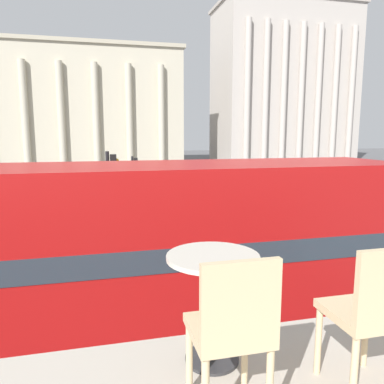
# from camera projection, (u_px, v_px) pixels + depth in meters

# --- Properties ---
(double_decker_bus) EXTENTS (11.06, 2.72, 4.05)m
(double_decker_bus) POSITION_uv_depth(u_px,v_px,m) (147.00, 250.00, 7.80)
(double_decker_bus) COLOR black
(double_decker_bus) RESTS_ON ground_plane
(cafe_dining_table) EXTENTS (0.60, 0.60, 0.73)m
(cafe_dining_table) POSITION_uv_depth(u_px,v_px,m) (213.00, 284.00, 2.42)
(cafe_dining_table) COLOR #2D2D30
(cafe_dining_table) RESTS_ON cafe_floor_slab
(cafe_chair_0) EXTENTS (0.40, 0.40, 0.91)m
(cafe_chair_0) POSITION_uv_depth(u_px,v_px,m) (232.00, 328.00, 1.91)
(cafe_chair_0) COLOR #D1B789
(cafe_chair_0) RESTS_ON cafe_floor_slab
(cafe_chair_1) EXTENTS (0.40, 0.40, 0.91)m
(cafe_chair_1) POSITION_uv_depth(u_px,v_px,m) (372.00, 311.00, 2.10)
(cafe_chair_1) COLOR #D1B789
(cafe_chair_1) RESTS_ON cafe_floor_slab
(plaza_building_left) EXTENTS (33.15, 13.44, 16.70)m
(plaza_building_left) POSITION_uv_depth(u_px,v_px,m) (65.00, 108.00, 54.04)
(plaza_building_left) COLOR beige
(plaza_building_left) RESTS_ON ground_plane
(plaza_building_right) EXTENTS (22.70, 12.97, 25.42)m
(plaza_building_right) POSITION_uv_depth(u_px,v_px,m) (283.00, 86.00, 63.09)
(plaza_building_right) COLOR #BCB2A8
(plaza_building_right) RESTS_ON ground_plane
(traffic_light_near) EXTENTS (0.42, 0.24, 4.12)m
(traffic_light_near) POSITION_uv_depth(u_px,v_px,m) (111.00, 196.00, 12.06)
(traffic_light_near) COLOR black
(traffic_light_near) RESTS_ON ground_plane
(traffic_light_mid) EXTENTS (0.42, 0.24, 3.47)m
(traffic_light_mid) POSITION_uv_depth(u_px,v_px,m) (134.00, 178.00, 20.36)
(traffic_light_mid) COLOR black
(traffic_light_mid) RESTS_ON ground_plane
(car_silver) EXTENTS (4.20, 1.93, 1.35)m
(car_silver) POSITION_uv_depth(u_px,v_px,m) (133.00, 183.00, 30.54)
(car_silver) COLOR black
(car_silver) RESTS_ON ground_plane
(pedestrian_yellow) EXTENTS (0.32, 0.32, 1.67)m
(pedestrian_yellow) POSITION_uv_depth(u_px,v_px,m) (196.00, 173.00, 35.93)
(pedestrian_yellow) COLOR #282B33
(pedestrian_yellow) RESTS_ON ground_plane
(pedestrian_olive) EXTENTS (0.32, 0.32, 1.83)m
(pedestrian_olive) POSITION_uv_depth(u_px,v_px,m) (134.00, 196.00, 21.95)
(pedestrian_olive) COLOR #282B33
(pedestrian_olive) RESTS_ON ground_plane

